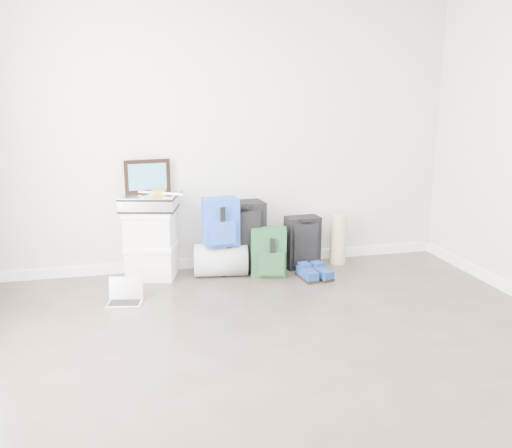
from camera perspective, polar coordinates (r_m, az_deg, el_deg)
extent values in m
plane|color=#342B26|center=(3.38, 5.58, -17.30)|extent=(5.00, 5.00, 0.00)
cube|color=beige|center=(5.33, -2.85, 9.60)|extent=(4.50, 0.02, 2.70)
cube|color=white|center=(5.57, -2.66, -3.86)|extent=(4.50, 0.02, 0.10)
cube|color=white|center=(5.29, -10.89, -4.02)|extent=(0.52, 0.46, 0.28)
cube|color=white|center=(5.25, -10.97, -2.31)|extent=(0.54, 0.48, 0.04)
cube|color=white|center=(5.20, -11.06, -0.58)|extent=(0.52, 0.46, 0.28)
cube|color=white|center=(5.17, -11.14, 1.18)|extent=(0.54, 0.48, 0.04)
cube|color=#B2B2B7|center=(5.15, -11.19, 2.20)|extent=(0.58, 0.48, 0.14)
cube|color=black|center=(5.20, -11.36, 4.93)|extent=(0.43, 0.08, 0.32)
cube|color=#266998|center=(5.19, -11.35, 4.90)|extent=(0.35, 0.05, 0.25)
cube|color=gold|center=(5.11, -10.33, 3.26)|extent=(0.11, 0.11, 0.05)
cube|color=white|center=(5.22, -9.65, 3.51)|extent=(0.15, 0.23, 0.02)
cube|color=white|center=(5.18, -11.60, 3.33)|extent=(0.23, 0.15, 0.02)
cube|color=white|center=(5.00, -11.04, 2.99)|extent=(0.15, 0.23, 0.02)
cube|color=white|center=(5.05, -9.03, 3.18)|extent=(0.23, 0.15, 0.02)
cylinder|color=gray|center=(5.24, -3.71, -3.79)|extent=(0.55, 0.39, 0.31)
cube|color=#1A36AE|center=(5.12, -3.74, 0.25)|extent=(0.34, 0.22, 0.46)
cube|color=#1A36AE|center=(5.04, -3.52, -0.89)|extent=(0.24, 0.09, 0.22)
cube|color=black|center=(5.32, -1.61, -1.36)|extent=(0.48, 0.31, 0.70)
cube|color=black|center=(5.18, -1.28, -1.77)|extent=(0.34, 0.07, 0.56)
cube|color=black|center=(5.11, -1.31, 1.77)|extent=(0.14, 0.04, 0.03)
cube|color=#13351A|center=(5.22, 1.33, -2.98)|extent=(0.37, 0.27, 0.47)
cube|color=#13351A|center=(5.14, 1.64, -4.18)|extent=(0.25, 0.12, 0.22)
cube|color=black|center=(5.46, 4.89, -1.92)|extent=(0.35, 0.22, 0.53)
cube|color=black|center=(5.36, 5.25, -2.23)|extent=(0.25, 0.05, 0.42)
cube|color=black|center=(5.31, 5.30, 0.31)|extent=(0.12, 0.03, 0.02)
cube|color=black|center=(5.20, 5.40, -5.65)|extent=(0.15, 0.31, 0.03)
cube|color=navy|center=(5.18, 5.41, -5.13)|extent=(0.14, 0.30, 0.07)
cube|color=black|center=(5.24, 6.77, -5.52)|extent=(0.20, 0.32, 0.03)
cube|color=navy|center=(5.23, 6.79, -5.01)|extent=(0.19, 0.31, 0.07)
cylinder|color=#C1B088|center=(5.65, 8.64, -1.60)|extent=(0.17, 0.17, 0.51)
cube|color=#BDBDC1|center=(4.73, -13.67, -8.14)|extent=(0.32, 0.25, 0.01)
cube|color=black|center=(4.72, -13.68, -8.05)|extent=(0.27, 0.18, 0.00)
cube|color=black|center=(4.78, -13.51, -6.55)|extent=(0.28, 0.07, 0.19)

